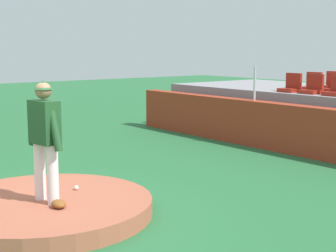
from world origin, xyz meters
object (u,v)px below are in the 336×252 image
fielding_glove (59,204)px  stadium_chair_7 (334,86)px  pitcher (45,132)px  stadium_chair_0 (291,86)px  baseball (76,188)px  stadium_chair_12 (332,83)px  stadium_chair_1 (313,88)px  stadium_chair_6 (312,85)px

fielding_glove → stadium_chair_7: bearing=112.0°
pitcher → stadium_chair_0: pitcher is taller
fielding_glove → stadium_chair_7: stadium_chair_7 is taller
baseball → stadium_chair_12: 9.26m
pitcher → stadium_chair_1: pitcher is taller
pitcher → stadium_chair_1: bearing=91.9°
stadium_chair_7 → stadium_chair_12: bearing=-52.6°
fielding_glove → stadium_chair_1: (-1.57, 7.91, 1.20)m
stadium_chair_1 → stadium_chair_7: same height
baseball → stadium_chair_6: stadium_chair_6 is taller
stadium_chair_7 → stadium_chair_12: size_ratio=1.00×
baseball → stadium_chair_6: bearing=100.9°
baseball → stadium_chair_1: stadium_chair_1 is taller
pitcher → stadium_chair_12: size_ratio=3.60×
fielding_glove → stadium_chair_0: 8.28m
stadium_chair_1 → stadium_chair_6: size_ratio=1.00×
stadium_chair_7 → stadium_chair_0: bearing=51.6°
pitcher → stadium_chair_6: bearing=95.4°
baseball → fielding_glove: 0.93m
pitcher → fielding_glove: (0.37, 0.01, -0.99)m
stadium_chair_7 → stadium_chair_12: (-0.70, 0.92, 0.00)m
stadium_chair_1 → baseball: bearing=97.0°
stadium_chair_7 → stadium_chair_6: bearing=-2.1°
stadium_chair_0 → stadium_chair_12: same height
pitcher → fielding_glove: size_ratio=5.99×
stadium_chair_6 → stadium_chair_12: (0.03, 0.89, 0.00)m
stadium_chair_1 → stadium_chair_7: (0.05, 0.86, 0.00)m
stadium_chair_6 → pitcher: bearing=102.1°
stadium_chair_6 → stadium_chair_7: same height
stadium_chair_1 → stadium_chair_12: (-0.65, 1.78, 0.00)m
baseball → stadium_chair_12: (-1.55, 9.05, 1.22)m
fielding_glove → stadium_chair_1: stadium_chair_1 is taller
stadium_chair_0 → stadium_chair_7: same height
pitcher → stadium_chair_7: pitcher is taller
pitcher → stadium_chair_1: (-1.20, 7.92, 0.22)m
stadium_chair_12 → stadium_chair_6: bearing=88.2°
pitcher → stadium_chair_6: (-1.88, 8.80, 0.22)m
fielding_glove → stadium_chair_7: size_ratio=0.60×
pitcher → stadium_chair_7: 8.85m
pitcher → baseball: bearing=108.7°
stadium_chair_0 → stadium_chair_7: (0.71, 0.89, 0.00)m
fielding_glove → stadium_chair_0: stadium_chair_0 is taller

